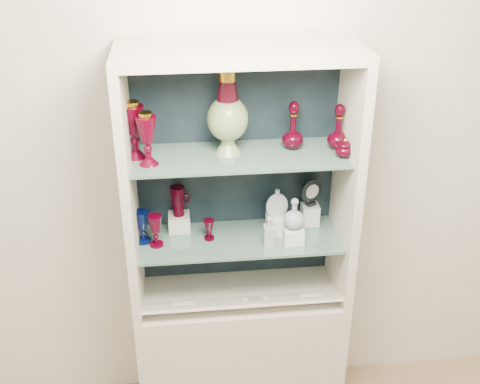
{
  "coord_description": "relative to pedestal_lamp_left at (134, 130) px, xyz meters",
  "views": [
    {
      "loc": [
        -0.25,
        -0.8,
        2.53
      ],
      "look_at": [
        0.0,
        1.53,
        1.3
      ],
      "focal_mm": 45.0,
      "sensor_mm": 36.0,
      "label": 1
    }
  ],
  "objects": [
    {
      "name": "riser_cameo_medallion",
      "position": [
        0.79,
        0.07,
        -0.49
      ],
      "size": [
        0.08,
        0.08,
        0.1
      ],
      "primitive_type": "cube",
      "color": "silver",
      "rests_on": "shelf_lower"
    },
    {
      "name": "ruby_decanter_b",
      "position": [
        0.87,
        -0.0,
        -0.01
      ],
      "size": [
        0.12,
        0.12,
        0.22
      ],
      "primitive_type": null,
      "rotation": [
        0.0,
        0.0,
        -0.37
      ],
      "color": "#3E0211",
      "rests_on": "shelf_upper"
    },
    {
      "name": "label_card_1",
      "position": [
        0.76,
        -0.16,
        -0.8
      ],
      "size": [
        0.1,
        0.06,
        0.03
      ],
      "primitive_type": "cube",
      "rotation": [
        -0.44,
        0.0,
        0.0
      ],
      "color": "white",
      "rests_on": "label_ledge"
    },
    {
      "name": "cobalt_goblet",
      "position": [
        0.0,
        -0.01,
        -0.46
      ],
      "size": [
        0.08,
        0.08,
        0.16
      ],
      "primitive_type": null,
      "rotation": [
        0.0,
        0.0,
        0.3
      ],
      "color": "#030D45",
      "rests_on": "shelf_lower"
    },
    {
      "name": "clear_square_bottle",
      "position": [
        0.57,
        -0.1,
        -0.47
      ],
      "size": [
        0.05,
        0.05,
        0.15
      ],
      "primitive_type": null,
      "rotation": [
        0.0,
        0.0,
        -0.03
      ],
      "color": "#8D98A7",
      "rests_on": "shelf_lower"
    },
    {
      "name": "lidded_bowl",
      "position": [
        0.88,
        -0.09,
        -0.08
      ],
      "size": [
        0.08,
        0.08,
        0.09
      ],
      "primitive_type": null,
      "rotation": [
        0.0,
        0.0,
        -0.01
      ],
      "color": "#3E0211",
      "rests_on": "shelf_upper"
    },
    {
      "name": "cameo_medallion",
      "position": [
        0.79,
        0.07,
        -0.37
      ],
      "size": [
        0.12,
        0.09,
        0.14
      ],
      "primitive_type": null,
      "rotation": [
        0.0,
        0.0,
        0.41
      ],
      "color": "black",
      "rests_on": "riser_cameo_medallion"
    },
    {
      "name": "ruby_goblet_small",
      "position": [
        0.3,
        -0.02,
        -0.49
      ],
      "size": [
        0.05,
        0.05,
        0.1
      ],
      "primitive_type": null,
      "rotation": [
        0.0,
        0.0,
        0.06
      ],
      "color": "#3E0211",
      "rests_on": "shelf_lower"
    },
    {
      "name": "ruby_pitcher",
      "position": [
        0.17,
        0.08,
        -0.39
      ],
      "size": [
        0.12,
        0.09,
        0.14
      ],
      "primitive_type": null,
      "rotation": [
        0.0,
        0.0,
        0.22
      ],
      "color": "#4C0015",
      "rests_on": "riser_ruby_pitcher"
    },
    {
      "name": "pedestal_lamp_left",
      "position": [
        0.0,
        0.0,
        0.0
      ],
      "size": [
        0.11,
        0.11,
        0.25
      ],
      "primitive_type": null,
      "rotation": [
        0.0,
        0.0,
        -0.11
      ],
      "color": "#4C0015",
      "rests_on": "shelf_upper"
    },
    {
      "name": "shelf_lower",
      "position": [
        0.44,
        -0.03,
        -0.55
      ],
      "size": [
        0.92,
        0.34,
        0.01
      ],
      "primitive_type": "cube",
      "color": "slate",
      "rests_on": "cabinet_side_left"
    },
    {
      "name": "label_card_2",
      "position": [
        0.16,
        -0.16,
        -0.8
      ],
      "size": [
        0.1,
        0.06,
        0.03
      ],
      "primitive_type": "cube",
      "rotation": [
        -0.44,
        0.0,
        0.0
      ],
      "color": "white",
      "rests_on": "label_ledge"
    },
    {
      "name": "clear_round_decanter",
      "position": [
        0.68,
        -0.08,
        -0.4
      ],
      "size": [
        0.12,
        0.12,
        0.14
      ],
      "primitive_type": null,
      "rotation": [
        0.0,
        0.0,
        -0.25
      ],
      "color": "#8D98A7",
      "rests_on": "riser_clear_round_decanter"
    },
    {
      "name": "ruby_goblet_tall",
      "position": [
        0.06,
        -0.05,
        -0.47
      ],
      "size": [
        0.08,
        0.08,
        0.15
      ],
      "primitive_type": null,
      "rotation": [
        0.0,
        0.0,
        0.36
      ],
      "color": "#4C0015",
      "rests_on": "shelf_lower"
    },
    {
      "name": "cabinet_top_cap",
      "position": [
        0.44,
        -0.05,
        0.33
      ],
      "size": [
        1.0,
        0.4,
        0.04
      ],
      "primitive_type": "cube",
      "color": "beige",
      "rests_on": "cabinet_side_left"
    },
    {
      "name": "riser_ruby_pitcher",
      "position": [
        0.17,
        0.08,
        -0.5
      ],
      "size": [
        0.1,
        0.1,
        0.08
      ],
      "primitive_type": "cube",
      "color": "silver",
      "rests_on": "shelf_lower"
    },
    {
      "name": "enamel_urn",
      "position": [
        0.39,
        0.0,
        0.06
      ],
      "size": [
        0.23,
        0.23,
        0.36
      ],
      "primitive_type": null,
      "rotation": [
        0.0,
        0.0,
        0.39
      ],
      "color": "#094B18",
      "rests_on": "shelf_upper"
    },
    {
      "name": "flat_flask",
      "position": [
        0.62,
        0.0,
        -0.38
      ],
      "size": [
        0.1,
        0.04,
        0.14
      ],
      "primitive_type": null,
      "rotation": [
        0.0,
        0.0,
        0.01
      ],
      "color": "#AFB8C5",
      "rests_on": "riser_flat_flask"
    },
    {
      "name": "label_card_0",
      "position": [
        0.51,
        -0.16,
        -0.8
      ],
      "size": [
        0.1,
        0.06,
        0.03
      ],
      "primitive_type": "cube",
      "rotation": [
        -0.44,
        0.0,
        0.0
      ],
      "color": "white",
      "rests_on": "label_ledge"
    },
    {
      "name": "ruby_decanter_a",
      "position": [
        0.68,
        0.02,
        -0.0
      ],
      "size": [
        0.11,
        0.11,
        0.24
      ],
      "primitive_type": null,
      "rotation": [
        0.0,
        0.0,
        0.22
      ],
      "color": "#3E0211",
      "rests_on": "shelf_upper"
    },
    {
      "name": "label_ledge",
      "position": [
        0.44,
        -0.16,
        -0.81
      ],
      "size": [
        0.92,
        0.17,
        0.09
      ],
      "primitive_type": "cube",
      "rotation": [
        -0.44,
        0.0,
        0.0
      ],
      "color": "beige",
      "rests_on": "cabinet_base"
    },
    {
      "name": "riser_clear_round_decanter",
      "position": [
        0.68,
        -0.08,
        -0.51
      ],
      "size": [
        0.09,
        0.09,
        0.07
      ],
      "primitive_type": "cube",
      "color": "silver",
      "rests_on": "shelf_lower"
    },
    {
      "name": "riser_flat_flask",
      "position": [
        0.62,
        0.0,
        -0.5
      ],
      "size": [
        0.09,
        0.09,
        0.09
      ],
      "primitive_type": "cube",
      "color": "silver",
      "rests_on": "shelf_lower"
    },
    {
      "name": "cabinet_back_panel",
      "position": [
        0.44,
        0.14,
        -0.27
      ],
      "size": [
        0.98,
        0.02,
        1.15
      ],
      "primitive_type": "cube",
      "color": "black",
      "rests_on": "cabinet_base"
    },
    {
      "name": "cabinet_base",
      "position": [
        0.44,
        -0.05,
        -1.22
      ],
      "size": [
        1.0,
        0.4,
        0.75
      ],
      "primitive_type": "cube",
      "color": "beige",
      "rests_on": "ground"
    },
    {
      "name": "cabinet_side_right",
      "position": [
        0.92,
        -0.05,
        -0.27
      ],
      "size": [
        0.04,
        0.4,
        1.15
      ],
      "primitive_type": "cube",
      "color": "beige",
      "rests_on": "cabinet_base"
    },
    {
      "name": "cabinet_side_left",
      "position": [
        -0.04,
        -0.05,
        -0.27
      ],
      "size": [
        0.04,
        0.4,
        1.15
      ],
      "primitive_type": "cube",
      "color": "beige",
      "rests_on": "cabinet_base"
    },
    {
      "name": "shelf_upper",
      "position": [
        0.44,
        -0.03,
        -0.13
      ],
      "size": [
        0.92,
        0.34,
        0.01
      ],
      "primitive_type": "cube",
      "color": "slate",
      "rests_on": "cabinet_side_left"
    },
    {
      "name": "label_card_3",
      "position": [
        0.49,
        -0.16,
        -0.8
      ],
      "size": [
        0.1,
        0.06,
        0.03
      ],
      "primitive_type": "cube",
      "rotation": [
        -0.44,
        0.0,
        0.0
      ],
      "color": "white",
      "rests_on": "label_ledge"
    },
    {
      "name": "wall_back",
      "position": [
        0.44,
        0.17,
        -0.19
      ],
      "size": [
        3.5,
        0.02,
        2.8
      ],
      "primitive_type": "cube",
      "color": "beige",
      "rests_on": "ground"
    },
    {
      "name": "pedestal_lamp_right",
      "position": [
        0.06,
        -0.08,
        -0.01
      ],
      "size": [
        0.1,
        0.1,
        0.23
      ],
      "primitive_type": null,
      "rotation": [
        0.0,
        0.0,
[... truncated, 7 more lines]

